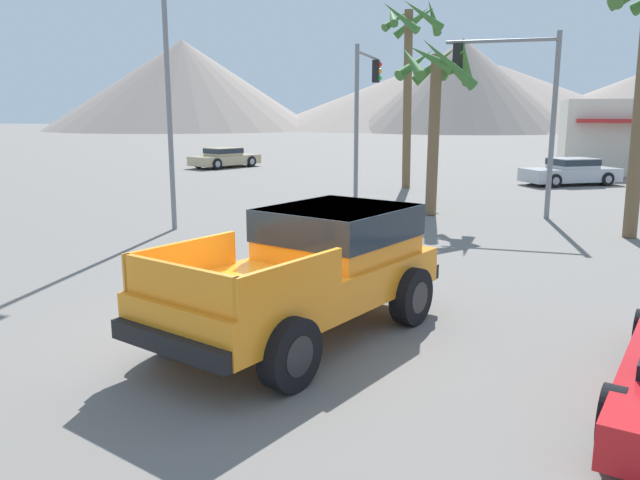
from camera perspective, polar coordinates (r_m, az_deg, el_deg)
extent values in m
plane|color=slate|center=(9.38, -3.55, -8.86)|extent=(320.00, 320.00, 0.00)
cube|color=orange|center=(9.15, -1.81, -4.16)|extent=(3.53, 5.21, 0.55)
cube|color=orange|center=(9.75, 1.69, 0.82)|extent=(2.46, 2.62, 0.77)
cube|color=#1E2833|center=(9.73, 1.70, 1.62)|extent=(2.51, 2.67, 0.49)
cube|color=orange|center=(8.73, -12.35, -1.69)|extent=(0.73, 1.84, 0.48)
cube|color=orange|center=(7.42, -2.51, -3.77)|extent=(0.73, 1.84, 0.48)
cube|color=orange|center=(7.44, -12.83, -4.01)|extent=(1.84, 0.73, 0.48)
cube|color=black|center=(11.15, 6.09, -2.19)|extent=(1.90, 0.82, 0.24)
cube|color=black|center=(7.53, -13.68, -9.24)|extent=(1.90, 0.82, 0.24)
cylinder|color=black|center=(10.99, -1.16, -3.30)|extent=(0.59, 0.95, 0.91)
cylinder|color=#232326|center=(10.99, -1.16, -3.30)|extent=(0.46, 0.57, 0.50)
cylinder|color=black|center=(9.90, 8.35, -5.09)|extent=(0.59, 0.95, 0.91)
cylinder|color=#232326|center=(9.90, 8.35, -5.09)|extent=(0.46, 0.57, 0.50)
cylinder|color=black|center=(8.92, -13.11, -7.14)|extent=(0.59, 0.95, 0.91)
cylinder|color=#232326|center=(8.92, -13.11, -7.14)|extent=(0.46, 0.57, 0.50)
cylinder|color=black|center=(7.54, -2.74, -10.35)|extent=(0.59, 0.95, 0.91)
cylinder|color=#232326|center=(7.54, -2.74, -10.35)|extent=(0.46, 0.57, 0.50)
cylinder|color=black|center=(7.02, 25.15, -14.42)|extent=(0.38, 0.67, 0.64)
cylinder|color=#9E9EA3|center=(7.02, 25.15, -14.42)|extent=(0.32, 0.40, 0.35)
cube|color=tan|center=(39.02, -8.68, 7.25)|extent=(3.48, 4.73, 0.55)
cube|color=tan|center=(38.91, -8.83, 7.99)|extent=(2.22, 2.34, 0.47)
cube|color=#1E2833|center=(38.91, -8.83, 8.07)|extent=(2.26, 2.39, 0.28)
cylinder|color=black|center=(40.56, -7.98, 7.25)|extent=(0.48, 0.69, 0.66)
cylinder|color=#9E9EA3|center=(40.56, -7.98, 7.25)|extent=(0.36, 0.43, 0.36)
cylinder|color=black|center=(39.26, -6.32, 7.15)|extent=(0.48, 0.69, 0.66)
cylinder|color=#9E9EA3|center=(39.26, -6.32, 7.15)|extent=(0.36, 0.43, 0.36)
cylinder|color=black|center=(38.86, -11.05, 6.97)|extent=(0.48, 0.69, 0.66)
cylinder|color=#9E9EA3|center=(38.86, -11.05, 6.97)|extent=(0.36, 0.43, 0.36)
cylinder|color=black|center=(37.50, -9.42, 6.87)|extent=(0.48, 0.69, 0.66)
cylinder|color=#9E9EA3|center=(37.50, -9.42, 6.87)|extent=(0.36, 0.43, 0.36)
cube|color=#B7BABF|center=(31.28, 21.89, 5.56)|extent=(4.68, 3.79, 0.60)
cube|color=#B7BABF|center=(31.31, 22.12, 6.53)|extent=(2.38, 2.26, 0.46)
cube|color=#1E2833|center=(31.30, 22.13, 6.63)|extent=(2.43, 2.31, 0.28)
cylinder|color=black|center=(29.83, 20.67, 5.09)|extent=(0.64, 0.51, 0.62)
cylinder|color=#9E9EA3|center=(29.83, 20.67, 5.09)|extent=(0.41, 0.38, 0.34)
cylinder|color=black|center=(31.17, 18.93, 5.45)|extent=(0.64, 0.51, 0.62)
cylinder|color=#9E9EA3|center=(31.17, 18.93, 5.45)|extent=(0.41, 0.38, 0.34)
cylinder|color=black|center=(31.51, 24.77, 5.07)|extent=(0.64, 0.51, 0.62)
cylinder|color=#9E9EA3|center=(31.51, 24.77, 5.07)|extent=(0.41, 0.38, 0.34)
cylinder|color=black|center=(32.78, 22.96, 5.43)|extent=(0.64, 0.51, 0.62)
cylinder|color=#9E9EA3|center=(32.78, 22.96, 5.43)|extent=(0.41, 0.38, 0.34)
cylinder|color=slate|center=(23.42, 3.34, 10.49)|extent=(0.16, 0.16, 5.71)
cylinder|color=slate|center=(25.37, 4.46, 16.45)|extent=(0.11, 3.81, 0.11)
cube|color=black|center=(26.74, 5.14, 15.11)|extent=(0.26, 0.34, 0.90)
sphere|color=red|center=(26.73, 5.47, 15.68)|extent=(0.20, 0.20, 0.20)
sphere|color=orange|center=(26.71, 5.46, 15.11)|extent=(0.20, 0.20, 0.20)
sphere|color=green|center=(26.70, 5.45, 14.53)|extent=(0.20, 0.20, 0.20)
cylinder|color=slate|center=(20.77, 20.52, 9.65)|extent=(0.16, 0.16, 5.70)
cylinder|color=slate|center=(20.85, 16.24, 17.08)|extent=(3.35, 0.11, 0.11)
cube|color=black|center=(20.86, 12.54, 15.88)|extent=(0.34, 0.26, 0.90)
sphere|color=red|center=(21.04, 12.60, 16.57)|extent=(0.20, 0.20, 0.20)
sphere|color=orange|center=(21.01, 12.57, 15.84)|extent=(0.20, 0.20, 0.20)
sphere|color=green|center=(20.99, 12.54, 15.11)|extent=(0.20, 0.20, 0.20)
cylinder|color=slate|center=(18.09, -13.74, 13.76)|extent=(0.14, 0.14, 8.14)
cylinder|color=brown|center=(27.73, 7.99, 12.41)|extent=(0.36, 0.85, 7.51)
cone|color=#386B2D|center=(27.98, 10.30, 19.42)|extent=(0.61, 1.85, 1.40)
cone|color=#386B2D|center=(28.79, 9.28, 19.54)|extent=(1.40, 1.09, 0.85)
cone|color=#386B2D|center=(29.14, 8.38, 19.10)|extent=(1.64, 0.51, 1.44)
cone|color=#386B2D|center=(28.84, 7.03, 19.40)|extent=(1.24, 1.52, 1.16)
cone|color=#386B2D|center=(28.15, 6.61, 19.66)|extent=(0.82, 1.58, 1.08)
cone|color=#386B2D|center=(27.36, 7.36, 19.61)|extent=(1.82, 0.84, 1.50)
cone|color=#386B2D|center=(27.38, 9.38, 19.71)|extent=(1.77, 1.49, 1.29)
cylinder|color=brown|center=(18.56, 27.25, 10.48)|extent=(0.36, 0.76, 6.67)
cylinder|color=brown|center=(20.65, 10.35, 9.34)|extent=(0.36, 0.65, 5.10)
cone|color=#386B2D|center=(20.41, 13.17, 15.50)|extent=(0.45, 1.70, 1.39)
cone|color=#386B2D|center=(21.00, 12.13, 15.62)|extent=(1.22, 1.22, 1.13)
cone|color=#386B2D|center=(21.37, 10.44, 15.45)|extent=(1.54, 0.58, 1.32)
cone|color=#386B2D|center=(21.14, 8.74, 15.71)|extent=(1.26, 1.57, 1.17)
cone|color=#386B2D|center=(20.20, 8.38, 15.86)|extent=(1.15, 1.50, 1.22)
cone|color=#386B2D|center=(19.81, 10.13, 16.07)|extent=(1.54, 0.47, 1.03)
cone|color=#386B2D|center=(19.56, 11.68, 15.58)|extent=(1.83, 1.18, 1.60)
cone|color=gray|center=(137.21, 8.60, 12.62)|extent=(66.30, 66.30, 12.47)
cone|color=gray|center=(137.04, 15.93, 12.42)|extent=(68.16, 68.16, 12.96)
cone|color=gray|center=(131.95, -12.35, 13.65)|extent=(54.74, 54.74, 17.59)
cone|color=gray|center=(138.87, 27.16, 11.17)|extent=(55.53, 55.53, 10.92)
cone|color=gray|center=(118.96, 12.78, 13.64)|extent=(40.91, 40.91, 16.54)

